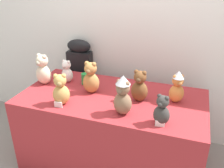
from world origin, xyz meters
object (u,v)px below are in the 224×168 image
at_px(teddy_bear_cream, 43,70).
at_px(teddy_bear_ginger, 177,87).
at_px(teddy_bear_chestnut, 140,87).
at_px(teddy_bear_charcoal, 162,111).
at_px(teddy_bear_mocha, 123,96).
at_px(teddy_bear_snow, 67,72).
at_px(display_table, 112,130).
at_px(instrument_case, 81,83).
at_px(party_cup_green, 85,79).
at_px(teddy_bear_honey, 61,90).
at_px(teddy_bear_caramel, 91,78).

bearing_deg(teddy_bear_cream, teddy_bear_ginger, 12.31).
bearing_deg(teddy_bear_ginger, teddy_bear_chestnut, 168.57).
bearing_deg(teddy_bear_charcoal, teddy_bear_cream, -178.48).
relative_size(teddy_bear_mocha, teddy_bear_chestnut, 1.16).
height_order(teddy_bear_ginger, teddy_bear_snow, teddy_bear_ginger).
bearing_deg(teddy_bear_ginger, display_table, 161.79).
relative_size(instrument_case, party_cup_green, 9.80).
bearing_deg(teddy_bear_cream, party_cup_green, 28.12).
xyz_separation_m(teddy_bear_mocha, teddy_bear_honey, (-0.53, -0.02, -0.03)).
height_order(teddy_bear_mocha, teddy_bear_honey, teddy_bear_mocha).
bearing_deg(teddy_bear_caramel, teddy_bear_ginger, 7.70).
relative_size(teddy_bear_caramel, party_cup_green, 2.73).
bearing_deg(teddy_bear_chestnut, teddy_bear_mocha, -102.52).
bearing_deg(teddy_bear_mocha, teddy_bear_chestnut, 88.85).
bearing_deg(teddy_bear_cream, teddy_bear_chestnut, 8.08).
bearing_deg(party_cup_green, teddy_bear_mocha, -39.18).
distance_m(teddy_bear_chestnut, teddy_bear_snow, 0.79).
distance_m(display_table, teddy_bear_cream, 0.89).
bearing_deg(teddy_bear_charcoal, party_cup_green, 167.58).
xyz_separation_m(teddy_bear_chestnut, teddy_bear_caramel, (-0.45, 0.01, 0.01)).
bearing_deg(teddy_bear_snow, teddy_bear_chestnut, -2.91).
distance_m(display_table, party_cup_green, 0.57).
distance_m(teddy_bear_caramel, party_cup_green, 0.21).
xyz_separation_m(instrument_case, teddy_bear_chestnut, (0.83, -0.55, 0.33)).
relative_size(teddy_bear_chestnut, teddy_bear_ginger, 1.00).
height_order(teddy_bear_ginger, teddy_bear_honey, teddy_bear_ginger).
distance_m(teddy_bear_caramel, teddy_bear_honey, 0.32).
height_order(teddy_bear_cream, teddy_bear_chestnut, teddy_bear_cream).
bearing_deg(teddy_bear_charcoal, instrument_case, 158.31).
bearing_deg(teddy_bear_charcoal, teddy_bear_caramel, 172.80).
bearing_deg(teddy_bear_ginger, teddy_bear_mocha, -165.18).
bearing_deg(teddy_bear_honey, teddy_bear_charcoal, -22.51).
relative_size(teddy_bear_charcoal, teddy_bear_caramel, 0.80).
distance_m(teddy_bear_ginger, teddy_bear_honey, 0.97).
distance_m(teddy_bear_mocha, teddy_bear_cream, 0.94).
relative_size(display_table, teddy_bear_mocha, 5.05).
bearing_deg(instrument_case, party_cup_green, -59.29).
distance_m(teddy_bear_charcoal, party_cup_green, 0.94).
xyz_separation_m(teddy_bear_honey, party_cup_green, (0.02, 0.43, -0.07)).
xyz_separation_m(teddy_bear_ginger, party_cup_green, (-0.89, 0.08, -0.08)).
bearing_deg(teddy_bear_cream, instrument_case, 84.98).
relative_size(teddy_bear_mocha, teddy_bear_honey, 1.18).
xyz_separation_m(teddy_bear_charcoal, teddy_bear_ginger, (0.07, 0.38, 0.03)).
distance_m(instrument_case, teddy_bear_honey, 0.92).
bearing_deg(teddy_bear_snow, teddy_bear_charcoal, -15.70).
bearing_deg(party_cup_green, teddy_bear_honey, -92.80).
relative_size(teddy_bear_honey, party_cup_green, 2.51).
xyz_separation_m(instrument_case, teddy_bear_charcoal, (1.07, -0.85, 0.31)).
bearing_deg(display_table, party_cup_green, 154.25).
bearing_deg(teddy_bear_cream, teddy_bear_mocha, -7.62).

